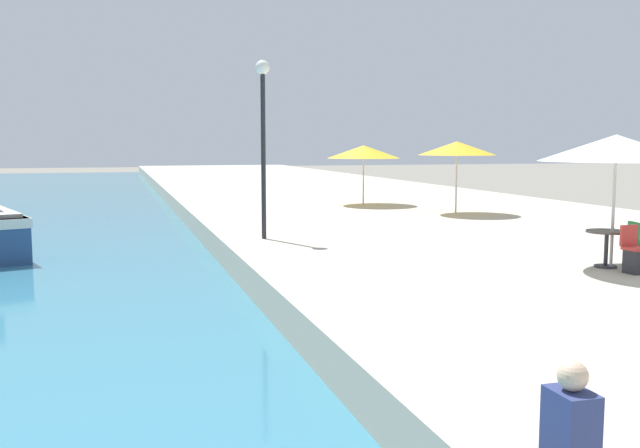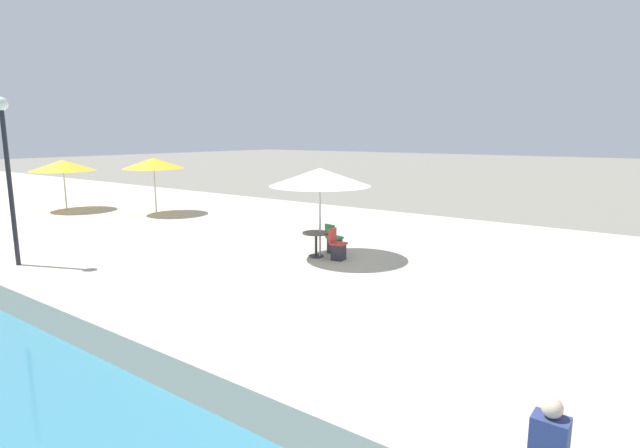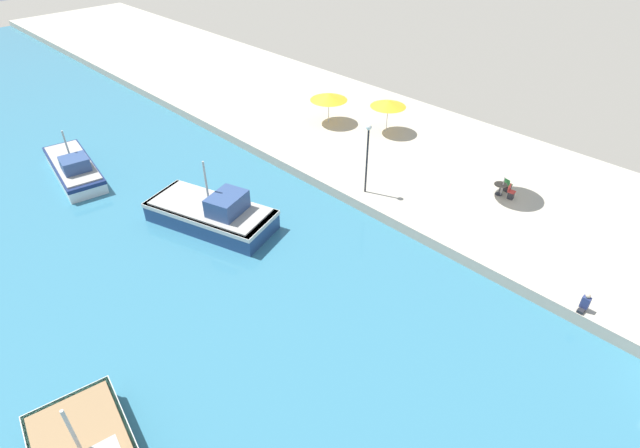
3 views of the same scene
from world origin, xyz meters
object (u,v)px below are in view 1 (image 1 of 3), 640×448
object	(u,v)px
cafe_umbrella_striped	(364,152)
person_at_quay	(565,437)
cafe_umbrella_white	(457,148)
cafe_chair_right	(635,256)
cafe_umbrella_pink	(616,148)
lamppost	(263,119)
cafe_table	(606,241)

from	to	relation	value
cafe_umbrella_striped	person_at_quay	xyz separation A→B (m)	(-6.69, -23.04, -1.70)
cafe_umbrella_white	cafe_chair_right	xyz separation A→B (m)	(-2.08, -11.54, -1.97)
person_at_quay	cafe_umbrella_pink	bearing A→B (deg)	50.03
cafe_umbrella_white	person_at_quay	bearing A→B (deg)	-114.74
lamppost	cafe_chair_right	bearing A→B (deg)	-49.77
cafe_umbrella_pink	cafe_chair_right	xyz separation A→B (m)	(0.07, -0.59, -2.05)
person_at_quay	lamppost	world-z (taller)	lamppost
cafe_umbrella_white	cafe_table	bearing A→B (deg)	-101.34
cafe_umbrella_pink	cafe_chair_right	distance (m)	2.13
cafe_umbrella_white	cafe_umbrella_striped	world-z (taller)	cafe_umbrella_white
cafe_umbrella_pink	person_at_quay	world-z (taller)	cafe_umbrella_pink
person_at_quay	lamppost	distance (m)	14.20
lamppost	cafe_umbrella_white	bearing A→B (deg)	30.89
cafe_table	person_at_quay	bearing A→B (deg)	-129.39
cafe_table	lamppost	xyz separation A→B (m)	(-5.69, 6.12, 2.56)
cafe_umbrella_striped	lamppost	world-z (taller)	lamppost
cafe_umbrella_striped	lamppost	size ratio (longest dim) A/B	0.65
cafe_umbrella_pink	cafe_umbrella_white	bearing A→B (deg)	78.92
cafe_umbrella_pink	person_at_quay	bearing A→B (deg)	-129.97
cafe_umbrella_striped	person_at_quay	bearing A→B (deg)	-106.18
cafe_umbrella_white	person_at_quay	distance (m)	20.60
cafe_table	cafe_chair_right	xyz separation A→B (m)	(0.09, -0.72, -0.21)
cafe_table	lamppost	world-z (taller)	lamppost
cafe_umbrella_striped	cafe_table	distance (m)	15.31
cafe_table	person_at_quay	distance (m)	10.11
cafe_umbrella_pink	cafe_umbrella_striped	bearing A→B (deg)	89.09
cafe_umbrella_pink	lamppost	distance (m)	8.50
cafe_umbrella_striped	person_at_quay	distance (m)	24.05
cafe_chair_right	lamppost	distance (m)	9.37
cafe_chair_right	person_at_quay	xyz separation A→B (m)	(-6.51, -7.10, 0.10)
lamppost	cafe_umbrella_pink	bearing A→B (deg)	-47.54
cafe_umbrella_white	person_at_quay	world-z (taller)	cafe_umbrella_white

